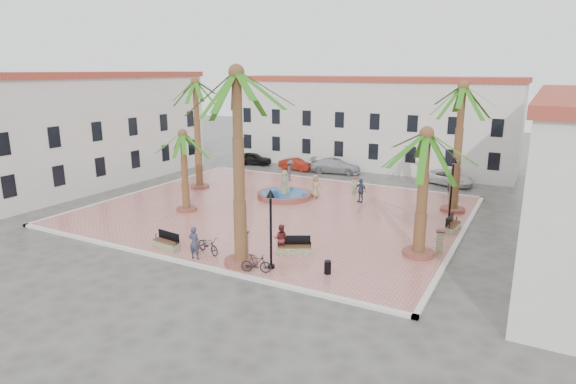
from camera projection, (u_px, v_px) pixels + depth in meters
The scene contains 36 objects.
ground at pixel (276, 211), 35.61m from camera, with size 120.00×120.00×0.00m, color #56544F.
plaza at pixel (276, 210), 35.59m from camera, with size 26.00×22.00×0.15m, color tan.
kerb_n at pixel (334, 181), 44.98m from camera, with size 26.30×0.30×0.16m, color silver.
kerb_s at pixel (176, 261), 26.20m from camera, with size 26.30×0.30×0.16m, color silver.
kerb_e at pixel (459, 239), 29.62m from camera, with size 0.30×22.30×0.16m, color silver.
kerb_w at pixel (146, 190), 41.56m from camera, with size 0.30×22.30×0.16m, color silver.
building_north at pixel (368, 122), 51.50m from camera, with size 30.40×7.40×9.50m.
building_west at pixel (92, 129), 43.09m from camera, with size 6.40×24.40×10.00m.
fountain at pixel (285, 194), 38.75m from camera, with size 4.37×4.37×2.26m.
palm_nw at pixel (195, 93), 40.14m from camera, with size 5.30×5.30×9.45m.
palm_sw at pixel (183, 144), 34.09m from camera, with size 4.77×4.77×6.00m.
palm_s at pixel (237, 94), 23.42m from camera, with size 5.82×5.82×10.32m.
palm_e at pixel (426, 150), 25.34m from camera, with size 5.68×5.68×7.18m.
palm_ne at pixel (462, 100), 33.17m from camera, with size 5.68×5.68×9.33m.
bench_s at pixel (166, 244), 27.73m from camera, with size 1.91×0.81×0.97m.
bench_se at pixel (294, 249), 26.90m from camera, with size 1.98×1.43×1.02m.
bench_e at pixel (452, 227), 30.74m from camera, with size 0.71×1.95×1.01m.
bench_ne at pixel (452, 195), 38.39m from camera, with size 1.21×2.03×1.02m.
lamppost_s at pixel (271, 215), 24.37m from camera, with size 0.46×0.46×4.24m.
lamppost_e at pixel (452, 178), 32.09m from camera, with size 0.49×0.49×4.48m.
bollard_se at pixel (243, 244), 26.35m from camera, with size 0.57×0.57×1.49m.
bollard_n at pixel (355, 185), 40.26m from camera, with size 0.55×0.55×1.31m.
bollard_e at pixel (440, 241), 27.02m from camera, with size 0.55×0.55×1.32m.
litter_bin at pixel (328, 267), 24.29m from camera, with size 0.35×0.35×0.68m, color black.
cyclist_a at pixel (194, 243), 26.10m from camera, with size 0.67×0.44×1.83m, color #333549.
bicycle_a at pixel (208, 245), 26.99m from camera, with size 0.64×1.85×0.97m, color black.
cyclist_b at pixel (281, 239), 26.94m from camera, with size 0.82×0.64×1.68m, color maroon.
bicycle_b at pixel (256, 264), 24.40m from camera, with size 0.45×1.59×0.96m, color black.
pedestrian_fountain_a at pixel (316, 186), 38.63m from camera, with size 0.92×0.60×1.88m, color #9B845D.
pedestrian_fountain_b at pixel (361, 190), 37.31m from camera, with size 1.10×0.46×1.88m, color #344457.
pedestrian_north at pixel (290, 170), 44.63m from camera, with size 1.24×0.71×1.92m, color #444448.
pedestrian_east at pixel (424, 203), 33.67m from camera, with size 1.78×0.57×1.92m, color #685E53.
car_black at pixel (253, 159), 52.97m from camera, with size 1.62×4.02×1.37m, color black.
car_red at pixel (296, 164), 50.18m from camera, with size 1.29×3.70×1.22m, color maroon.
car_silver at pixel (336, 166), 48.65m from camera, with size 2.08×5.12×1.48m, color #B2B0B9.
car_white at pixel (448, 178), 43.73m from camera, with size 2.21×4.78×1.33m, color silver.
Camera 1 is at (16.95, -29.66, 10.18)m, focal length 30.00 mm.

